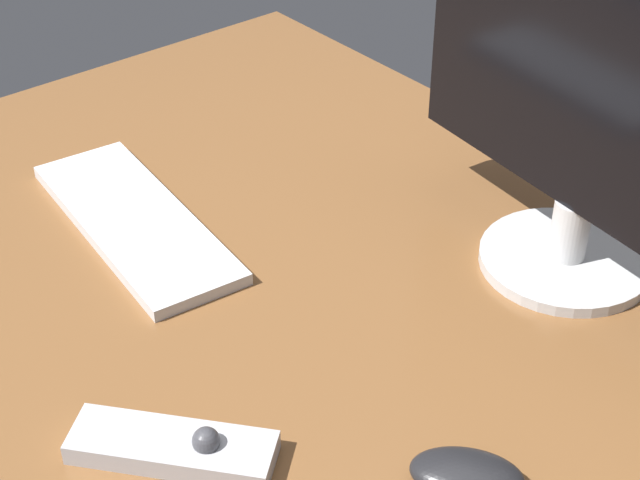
# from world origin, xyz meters

# --- Properties ---
(desk) EXTENTS (1.40, 0.84, 0.02)m
(desk) POSITION_xyz_m (0.00, 0.00, 0.01)
(desk) COLOR brown
(desk) RESTS_ON ground
(monitor) EXTENTS (0.48, 0.20, 0.37)m
(monitor) POSITION_xyz_m (0.10, 0.23, 0.22)
(monitor) COLOR silver
(monitor) RESTS_ON desk
(keyboard) EXTENTS (0.36, 0.16, 0.02)m
(keyboard) POSITION_xyz_m (-0.28, -0.11, 0.03)
(keyboard) COLOR silver
(keyboard) RESTS_ON desk
(computer_mouse) EXTENTS (0.12, 0.11, 0.03)m
(computer_mouse) POSITION_xyz_m (0.26, -0.10, 0.04)
(computer_mouse) COLOR black
(computer_mouse) RESTS_ON desk
(media_remote) EXTENTS (0.18, 0.17, 0.04)m
(media_remote) POSITION_xyz_m (0.06, -0.28, 0.03)
(media_remote) COLOR #B7B7BC
(media_remote) RESTS_ON desk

